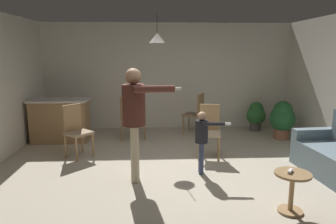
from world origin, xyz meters
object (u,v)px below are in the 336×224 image
object	(u,v)px
dining_chair_centre_back	(76,129)
potted_plant_by_wall	(256,115)
side_table_by_couch	(292,188)
dining_chair_by_counter	(196,112)
spare_remote_on_table	(290,171)
person_adult	(135,112)
person_child	(202,135)
dining_chair_near_wall	(131,117)
potted_plant_corner	(282,118)
dining_chair_spare	(209,129)
kitchen_counter	(61,120)

from	to	relation	value
dining_chair_centre_back	potted_plant_by_wall	size ratio (longest dim) A/B	1.36
side_table_by_couch	potted_plant_by_wall	size ratio (longest dim) A/B	0.71
dining_chair_by_counter	side_table_by_couch	bearing A→B (deg)	-140.31
potted_plant_by_wall	dining_chair_centre_back	bearing A→B (deg)	-155.95
spare_remote_on_table	dining_chair_by_counter	bearing A→B (deg)	99.47
person_adult	person_child	size ratio (longest dim) A/B	1.68
dining_chair_near_wall	potted_plant_by_wall	size ratio (longest dim) A/B	1.36
dining_chair_by_counter	dining_chair_near_wall	distance (m)	1.62
person_child	dining_chair_centre_back	distance (m)	2.44
dining_chair_near_wall	side_table_by_couch	bearing A→B (deg)	-17.27
potted_plant_corner	dining_chair_centre_back	bearing A→B (deg)	-167.16
side_table_by_couch	dining_chair_spare	bearing A→B (deg)	106.78
dining_chair_centre_back	person_adult	bearing A→B (deg)	88.47
dining_chair_centre_back	spare_remote_on_table	bearing A→B (deg)	97.40
person_child	spare_remote_on_table	xyz separation A→B (m)	(0.88, -1.31, -0.11)
person_child	dining_chair_centre_back	xyz separation A→B (m)	(-2.25, 0.95, -0.10)
dining_chair_near_wall	spare_remote_on_table	size ratio (longest dim) A/B	7.69
kitchen_counter	side_table_by_couch	world-z (taller)	kitchen_counter
side_table_by_couch	dining_chair_near_wall	xyz separation A→B (m)	(-2.19, 3.26, 0.22)
dining_chair_by_counter	potted_plant_corner	bearing A→B (deg)	-75.36
side_table_by_couch	potted_plant_by_wall	distance (m)	4.20
person_child	dining_chair_centre_back	size ratio (longest dim) A/B	1.04
kitchen_counter	side_table_by_couch	bearing A→B (deg)	-41.84
dining_chair_near_wall	spare_remote_on_table	bearing A→B (deg)	-17.56
dining_chair_near_wall	potted_plant_by_wall	world-z (taller)	dining_chair_near_wall
dining_chair_spare	dining_chair_near_wall	bearing A→B (deg)	-25.67
person_adult	person_child	bearing A→B (deg)	97.19
potted_plant_by_wall	spare_remote_on_table	size ratio (longest dim) A/B	5.66
side_table_by_couch	dining_chair_by_counter	distance (m)	3.86
person_child	potted_plant_by_wall	bearing A→B (deg)	150.66
person_child	spare_remote_on_table	size ratio (longest dim) A/B	7.97
side_table_by_couch	potted_plant_by_wall	xyz separation A→B (m)	(0.92, 4.09, 0.08)
potted_plant_corner	person_child	bearing A→B (deg)	-137.93
kitchen_counter	person_adult	size ratio (longest dim) A/B	0.72
kitchen_counter	dining_chair_by_counter	bearing A→B (deg)	7.81
side_table_by_couch	spare_remote_on_table	distance (m)	0.21
dining_chair_near_wall	dining_chair_spare	size ratio (longest dim) A/B	1.00
side_table_by_couch	potted_plant_corner	xyz separation A→B (m)	(1.25, 3.28, 0.16)
side_table_by_couch	person_child	distance (m)	1.64
potted_plant_by_wall	person_child	bearing A→B (deg)	-123.49
spare_remote_on_table	potted_plant_by_wall	bearing A→B (deg)	76.85
side_table_by_couch	person_adult	distance (m)	2.38
potted_plant_corner	kitchen_counter	bearing A→B (deg)	178.93
potted_plant_by_wall	person_adult	bearing A→B (deg)	-134.08
potted_plant_corner	side_table_by_couch	bearing A→B (deg)	-110.94
dining_chair_spare	dining_chair_centre_back	bearing A→B (deg)	7.05
person_child	dining_chair_spare	size ratio (longest dim) A/B	1.04
person_child	dining_chair_by_counter	world-z (taller)	person_child
person_child	kitchen_counter	bearing A→B (deg)	-121.48
person_child	dining_chair_centre_back	bearing A→B (deg)	-108.70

